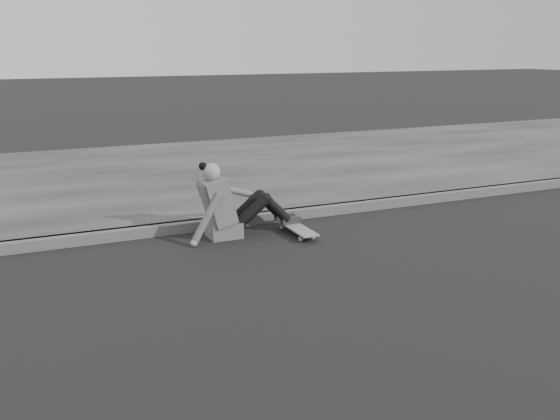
# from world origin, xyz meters

# --- Properties ---
(ground) EXTENTS (80.00, 80.00, 0.00)m
(ground) POSITION_xyz_m (0.00, 0.00, 0.00)
(ground) COLOR black
(ground) RESTS_ON ground
(curb) EXTENTS (24.00, 0.16, 0.12)m
(curb) POSITION_xyz_m (0.00, 2.58, 0.06)
(curb) COLOR #505050
(curb) RESTS_ON ground
(sidewalk) EXTENTS (24.00, 6.00, 0.12)m
(sidewalk) POSITION_xyz_m (0.00, 5.60, 0.06)
(sidewalk) COLOR #363636
(sidewalk) RESTS_ON ground
(skateboard) EXTENTS (0.20, 0.78, 0.09)m
(skateboard) POSITION_xyz_m (-1.95, 1.96, 0.07)
(skateboard) COLOR gray
(skateboard) RESTS_ON ground
(seated_woman) EXTENTS (1.38, 0.46, 0.88)m
(seated_woman) POSITION_xyz_m (-2.69, 2.21, 0.36)
(seated_woman) COLOR #59595B
(seated_woman) RESTS_ON ground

